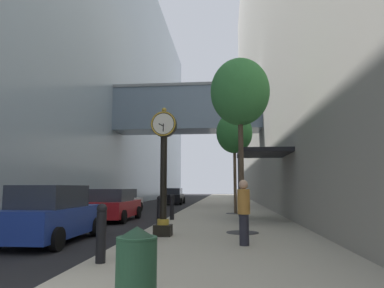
# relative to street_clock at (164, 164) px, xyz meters

# --- Properties ---
(ground_plane) EXTENTS (110.00, 110.00, 0.00)m
(ground_plane) POSITION_rel_street_clock_xyz_m (-0.96, 19.03, -2.43)
(ground_plane) COLOR black
(ground_plane) RESTS_ON ground
(sidewalk_right) EXTENTS (5.99, 80.00, 0.14)m
(sidewalk_right) POSITION_rel_street_clock_xyz_m (2.04, 22.03, -2.36)
(sidewalk_right) COLOR #ADA593
(sidewalk_right) RESTS_ON ground
(building_block_left) EXTENTS (21.80, 80.00, 28.51)m
(building_block_left) POSITION_rel_street_clock_xyz_m (-11.89, 22.00, 11.78)
(building_block_left) COLOR #93A8B7
(building_block_left) RESTS_ON ground
(building_block_right) EXTENTS (9.00, 80.00, 36.60)m
(building_block_right) POSITION_rel_street_clock_xyz_m (9.53, 22.03, 15.87)
(building_block_right) COLOR gray
(building_block_right) RESTS_ON ground
(street_clock) EXTENTS (0.84, 0.55, 4.18)m
(street_clock) POSITION_rel_street_clock_xyz_m (0.00, 0.00, 0.00)
(street_clock) COLOR black
(street_clock) RESTS_ON sidewalk_right
(bollard_nearest) EXTENTS (0.22, 0.22, 1.21)m
(bollard_nearest) POSITION_rel_street_clock_xyz_m (-0.57, -4.03, -1.66)
(bollard_nearest) COLOR black
(bollard_nearest) RESTS_ON sidewalk_right
(bollard_third) EXTENTS (0.22, 0.22, 1.21)m
(bollard_third) POSITION_rel_street_clock_xyz_m (-0.57, 2.34, -1.66)
(bollard_third) COLOR black
(bollard_third) RESTS_ON sidewalk_right
(bollard_fourth) EXTENTS (0.22, 0.22, 1.21)m
(bollard_fourth) POSITION_rel_street_clock_xyz_m (-0.57, 5.53, -1.66)
(bollard_fourth) COLOR black
(bollard_fourth) RESTS_ON sidewalk_right
(street_tree_near) EXTENTS (2.10, 2.10, 6.14)m
(street_tree_near) POSITION_rel_street_clock_xyz_m (2.56, 1.01, 2.60)
(street_tree_near) COLOR #333335
(street_tree_near) RESTS_ON sidewalk_right
(street_tree_mid_near) EXTENTS (2.16, 2.16, 6.04)m
(street_tree_mid_near) POSITION_rel_street_clock_xyz_m (2.56, 9.63, 2.47)
(street_tree_mid_near) COLOR #333335
(street_tree_mid_near) RESTS_ON sidewalk_right
(trash_bin) EXTENTS (0.53, 0.53, 1.05)m
(trash_bin) POSITION_rel_street_clock_xyz_m (0.88, -6.73, -1.75)
(trash_bin) COLOR #234C33
(trash_bin) RESTS_ON sidewalk_right
(pedestrian_walking) EXTENTS (0.37, 0.37, 1.74)m
(pedestrian_walking) POSITION_rel_street_clock_xyz_m (2.49, -1.58, -1.36)
(pedestrian_walking) COLOR #23232D
(pedestrian_walking) RESTS_ON sidewalk_right
(storefront_awning) EXTENTS (2.40, 3.60, 3.30)m
(storefront_awning) POSITION_rel_street_clock_xyz_m (3.79, 5.97, 0.86)
(storefront_awning) COLOR black
(storefront_awning) RESTS_ON sidewalk_right
(car_white_near) EXTENTS (2.18, 4.53, 1.56)m
(car_white_near) POSITION_rel_street_clock_xyz_m (-4.88, 11.17, -1.66)
(car_white_near) COLOR silver
(car_white_near) RESTS_ON ground
(car_blue_mid) EXTENTS (1.97, 4.19, 1.74)m
(car_blue_mid) POSITION_rel_street_clock_xyz_m (-3.33, -0.80, -1.59)
(car_blue_mid) COLOR navy
(car_blue_mid) RESTS_ON ground
(car_red_far) EXTENTS (2.12, 4.20, 1.59)m
(car_red_far) POSITION_rel_street_clock_xyz_m (-3.66, 6.05, -1.65)
(car_red_far) COLOR #AD191E
(car_red_far) RESTS_ON ground
(car_black_trailing) EXTENTS (2.18, 4.63, 1.57)m
(car_black_trailing) POSITION_rel_street_clock_xyz_m (-3.22, 23.22, -1.66)
(car_black_trailing) COLOR black
(car_black_trailing) RESTS_ON ground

